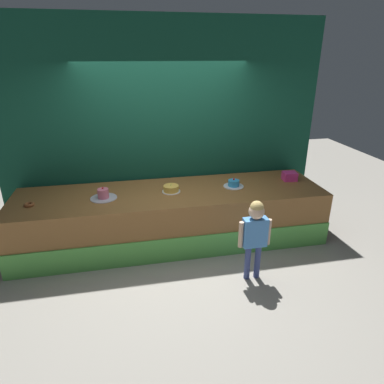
{
  "coord_description": "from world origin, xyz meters",
  "views": [
    {
      "loc": [
        -0.58,
        -3.81,
        2.6
      ],
      "look_at": [
        0.26,
        0.34,
        0.84
      ],
      "focal_mm": 31.35,
      "sensor_mm": 36.0,
      "label": 1
    }
  ],
  "objects_px": {
    "cake_left": "(103,195)",
    "cake_center": "(171,189)",
    "donut": "(29,204)",
    "cake_right": "(234,184)",
    "child_figure": "(255,230)",
    "pink_box": "(290,176)"
  },
  "relations": [
    {
      "from": "cake_right",
      "to": "cake_center",
      "type": "bearing_deg",
      "value": -178.94
    },
    {
      "from": "cake_center",
      "to": "cake_right",
      "type": "bearing_deg",
      "value": 1.06
    },
    {
      "from": "child_figure",
      "to": "cake_left",
      "type": "bearing_deg",
      "value": 148.87
    },
    {
      "from": "pink_box",
      "to": "cake_right",
      "type": "xyz_separation_m",
      "value": [
        -0.93,
        -0.09,
        -0.02
      ]
    },
    {
      "from": "cake_left",
      "to": "cake_right",
      "type": "relative_size",
      "value": 1.2
    },
    {
      "from": "child_figure",
      "to": "pink_box",
      "type": "bearing_deg",
      "value": 49.94
    },
    {
      "from": "donut",
      "to": "child_figure",
      "type": "bearing_deg",
      "value": -20.48
    },
    {
      "from": "cake_left",
      "to": "donut",
      "type": "bearing_deg",
      "value": -176.39
    },
    {
      "from": "cake_left",
      "to": "child_figure",
      "type": "bearing_deg",
      "value": -31.13
    },
    {
      "from": "donut",
      "to": "cake_right",
      "type": "relative_size",
      "value": 0.44
    },
    {
      "from": "pink_box",
      "to": "cake_left",
      "type": "height_order",
      "value": "cake_left"
    },
    {
      "from": "child_figure",
      "to": "pink_box",
      "type": "distance_m",
      "value": 1.61
    },
    {
      "from": "donut",
      "to": "cake_center",
      "type": "distance_m",
      "value": 1.87
    },
    {
      "from": "cake_right",
      "to": "donut",
      "type": "bearing_deg",
      "value": -177.39
    },
    {
      "from": "pink_box",
      "to": "cake_center",
      "type": "height_order",
      "value": "cake_center"
    },
    {
      "from": "cake_left",
      "to": "cake_center",
      "type": "bearing_deg",
      "value": 3.15
    },
    {
      "from": "pink_box",
      "to": "cake_right",
      "type": "relative_size",
      "value": 0.68
    },
    {
      "from": "child_figure",
      "to": "cake_center",
      "type": "distance_m",
      "value": 1.41
    },
    {
      "from": "child_figure",
      "to": "cake_center",
      "type": "height_order",
      "value": "child_figure"
    },
    {
      "from": "cake_left",
      "to": "cake_center",
      "type": "relative_size",
      "value": 1.36
    },
    {
      "from": "cake_center",
      "to": "cake_right",
      "type": "distance_m",
      "value": 0.93
    },
    {
      "from": "child_figure",
      "to": "donut",
      "type": "distance_m",
      "value": 2.89
    }
  ]
}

